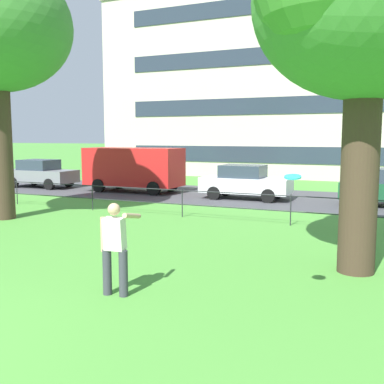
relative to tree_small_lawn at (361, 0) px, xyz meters
name	(u,v)px	position (x,y,z in m)	size (l,w,h in m)	color
street_strip	(238,196)	(-6.01, 10.91, -5.47)	(80.00, 6.81, 0.01)	#424247
park_fence	(182,198)	(-6.01, 4.61, -4.80)	(38.13, 0.04, 1.00)	#232328
tree_small_lawn	(361,0)	(0.00, 0.00, 0.00)	(4.52, 4.65, 7.38)	#423023
person_thrower	(115,246)	(-3.71, -3.14, -4.57)	(0.51, 0.80, 1.67)	#383842
frisbee	(293,177)	(-0.72, -2.58, -3.29)	(0.30, 0.29, 0.08)	#2DB2C6
car_grey_left	(41,173)	(-17.25, 10.07, -4.70)	(4.01, 1.83, 1.54)	slate
panel_van_center	(134,167)	(-11.44, 10.41, -4.20)	(5.02, 2.14, 2.24)	red
car_white_right	(245,182)	(-5.39, 10.05, -4.70)	(4.01, 1.83, 1.54)	silver
apartment_building_background	(354,85)	(-2.26, 27.06, 1.17)	(35.48, 14.04, 13.28)	beige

